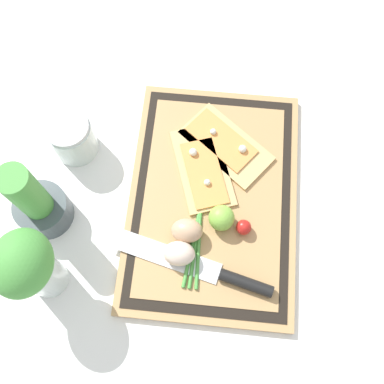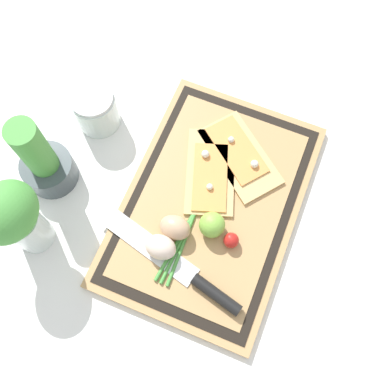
{
  "view_description": "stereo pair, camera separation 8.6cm",
  "coord_description": "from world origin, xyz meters",
  "px_view_note": "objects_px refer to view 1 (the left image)",
  "views": [
    {
      "loc": [
        -0.29,
        0.01,
        0.84
      ],
      "look_at": [
        0.0,
        0.04,
        0.04
      ],
      "focal_mm": 42.0,
      "sensor_mm": 36.0,
      "label": 1
    },
    {
      "loc": [
        -0.27,
        -0.07,
        0.84
      ],
      "look_at": [
        0.0,
        0.04,
        0.04
      ],
      "focal_mm": 42.0,
      "sensor_mm": 36.0,
      "label": 2
    }
  ],
  "objects_px": {
    "pizza_slice_far": "(203,169)",
    "knife": "(217,273)",
    "egg_brown": "(187,231)",
    "sauce_jar": "(73,139)",
    "herb_pot": "(37,204)",
    "herb_glass": "(29,267)",
    "egg_pink": "(179,254)",
    "pizza_slice_near": "(225,144)",
    "cherry_tomato_red": "(244,227)",
    "lime": "(222,218)"
  },
  "relations": [
    {
      "from": "sauce_jar",
      "to": "herb_glass",
      "type": "bearing_deg",
      "value": -179.99
    },
    {
      "from": "pizza_slice_near",
      "to": "cherry_tomato_red",
      "type": "height_order",
      "value": "cherry_tomato_red"
    },
    {
      "from": "knife",
      "to": "herb_pot",
      "type": "distance_m",
      "value": 0.35
    },
    {
      "from": "pizza_slice_far",
      "to": "herb_glass",
      "type": "relative_size",
      "value": 1.03
    },
    {
      "from": "sauce_jar",
      "to": "herb_glass",
      "type": "relative_size",
      "value": 0.47
    },
    {
      "from": "knife",
      "to": "cherry_tomato_red",
      "type": "xyz_separation_m",
      "value": [
        0.09,
        -0.04,
        0.01
      ]
    },
    {
      "from": "egg_pink",
      "to": "herb_pot",
      "type": "bearing_deg",
      "value": 77.09
    },
    {
      "from": "pizza_slice_far",
      "to": "sauce_jar",
      "type": "xyz_separation_m",
      "value": [
        0.03,
        0.26,
        0.02
      ]
    },
    {
      "from": "lime",
      "to": "egg_brown",
      "type": "bearing_deg",
      "value": 116.13
    },
    {
      "from": "pizza_slice_far",
      "to": "lime",
      "type": "height_order",
      "value": "lime"
    },
    {
      "from": "herb_pot",
      "to": "herb_glass",
      "type": "bearing_deg",
      "value": -166.39
    },
    {
      "from": "knife",
      "to": "lime",
      "type": "height_order",
      "value": "lime"
    },
    {
      "from": "pizza_slice_near",
      "to": "knife",
      "type": "relative_size",
      "value": 0.65
    },
    {
      "from": "cherry_tomato_red",
      "to": "sauce_jar",
      "type": "xyz_separation_m",
      "value": [
        0.15,
        0.35,
        0.01
      ]
    },
    {
      "from": "egg_brown",
      "to": "lime",
      "type": "relative_size",
      "value": 1.19
    },
    {
      "from": "lime",
      "to": "knife",
      "type": "bearing_deg",
      "value": -179.7
    },
    {
      "from": "herb_pot",
      "to": "egg_brown",
      "type": "bearing_deg",
      "value": -93.54
    },
    {
      "from": "egg_brown",
      "to": "sauce_jar",
      "type": "relative_size",
      "value": 0.64
    },
    {
      "from": "egg_pink",
      "to": "egg_brown",
      "type": "bearing_deg",
      "value": -12.97
    },
    {
      "from": "pizza_slice_far",
      "to": "cherry_tomato_red",
      "type": "relative_size",
      "value": 7.0
    },
    {
      "from": "pizza_slice_far",
      "to": "sauce_jar",
      "type": "height_order",
      "value": "sauce_jar"
    },
    {
      "from": "herb_glass",
      "to": "lime",
      "type": "bearing_deg",
      "value": -66.11
    },
    {
      "from": "egg_pink",
      "to": "sauce_jar",
      "type": "height_order",
      "value": "sauce_jar"
    },
    {
      "from": "knife",
      "to": "lime",
      "type": "relative_size",
      "value": 6.32
    },
    {
      "from": "knife",
      "to": "sauce_jar",
      "type": "relative_size",
      "value": 3.37
    },
    {
      "from": "knife",
      "to": "egg_pink",
      "type": "height_order",
      "value": "egg_pink"
    },
    {
      "from": "sauce_jar",
      "to": "pizza_slice_far",
      "type": "bearing_deg",
      "value": -97.2
    },
    {
      "from": "egg_brown",
      "to": "lime",
      "type": "xyz_separation_m",
      "value": [
        0.03,
        -0.06,
        0.0
      ]
    },
    {
      "from": "egg_brown",
      "to": "pizza_slice_near",
      "type": "bearing_deg",
      "value": -16.91
    },
    {
      "from": "lime",
      "to": "herb_glass",
      "type": "relative_size",
      "value": 0.25
    },
    {
      "from": "lime",
      "to": "sauce_jar",
      "type": "relative_size",
      "value": 0.53
    },
    {
      "from": "pizza_slice_near",
      "to": "herb_glass",
      "type": "bearing_deg",
      "value": 134.41
    },
    {
      "from": "egg_pink",
      "to": "cherry_tomato_red",
      "type": "bearing_deg",
      "value": -61.28
    },
    {
      "from": "pizza_slice_far",
      "to": "knife",
      "type": "relative_size",
      "value": 0.66
    },
    {
      "from": "knife",
      "to": "cherry_tomato_red",
      "type": "relative_size",
      "value": 10.67
    },
    {
      "from": "pizza_slice_far",
      "to": "egg_pink",
      "type": "distance_m",
      "value": 0.18
    },
    {
      "from": "knife",
      "to": "lime",
      "type": "bearing_deg",
      "value": 0.3
    },
    {
      "from": "lime",
      "to": "cherry_tomato_red",
      "type": "bearing_deg",
      "value": -104.86
    },
    {
      "from": "lime",
      "to": "herb_glass",
      "type": "distance_m",
      "value": 0.35
    },
    {
      "from": "pizza_slice_near",
      "to": "herb_pot",
      "type": "xyz_separation_m",
      "value": [
        -0.18,
        0.33,
        0.04
      ]
    },
    {
      "from": "cherry_tomato_red",
      "to": "herb_pot",
      "type": "height_order",
      "value": "herb_pot"
    },
    {
      "from": "egg_pink",
      "to": "cherry_tomato_red",
      "type": "xyz_separation_m",
      "value": [
        0.06,
        -0.11,
        -0.01
      ]
    },
    {
      "from": "egg_brown",
      "to": "herb_glass",
      "type": "relative_size",
      "value": 0.3
    },
    {
      "from": "herb_pot",
      "to": "pizza_slice_far",
      "type": "bearing_deg",
      "value": -68.28
    },
    {
      "from": "pizza_slice_far",
      "to": "egg_brown",
      "type": "height_order",
      "value": "egg_brown"
    },
    {
      "from": "knife",
      "to": "pizza_slice_near",
      "type": "bearing_deg",
      "value": 0.79
    },
    {
      "from": "herb_glass",
      "to": "pizza_slice_far",
      "type": "bearing_deg",
      "value": -47.7
    },
    {
      "from": "knife",
      "to": "egg_pink",
      "type": "distance_m",
      "value": 0.08
    },
    {
      "from": "egg_brown",
      "to": "lime",
      "type": "bearing_deg",
      "value": -63.87
    },
    {
      "from": "pizza_slice_near",
      "to": "sauce_jar",
      "type": "bearing_deg",
      "value": 94.68
    }
  ]
}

